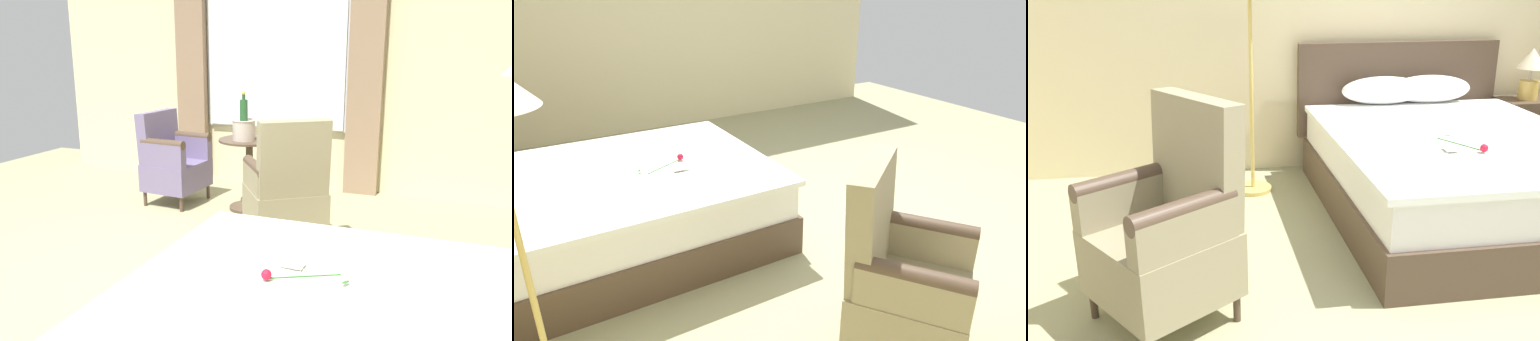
{
  "view_description": "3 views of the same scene",
  "coord_description": "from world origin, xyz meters",
  "views": [
    {
      "loc": [
        2.31,
        1.87,
        1.58
      ],
      "look_at": [
        -0.97,
        0.6,
        0.7
      ],
      "focal_mm": 35.0,
      "sensor_mm": 36.0,
      "label": 1
    },
    {
      "loc": [
        -2.64,
        2.25,
        1.84
      ],
      "look_at": [
        -0.57,
        1.01,
        0.83
      ],
      "focal_mm": 32.0,
      "sensor_mm": 36.0,
      "label": 2
    },
    {
      "loc": [
        -1.22,
        -1.73,
        1.58
      ],
      "look_at": [
        -0.83,
        0.65,
        0.73
      ],
      "focal_mm": 40.0,
      "sensor_mm": 36.0,
      "label": 3
    }
  ],
  "objects": [
    {
      "name": "bed",
      "position": [
        0.46,
        1.72,
        0.32
      ],
      "size": [
        1.68,
        2.17,
        1.04
      ],
      "color": "#4C3B2C",
      "rests_on": "ground"
    },
    {
      "name": "armchair_by_window",
      "position": [
        -1.36,
        0.71,
        0.45
      ],
      "size": [
        0.8,
        0.79,
        1.05
      ],
      "color": "#4C3B2C",
      "rests_on": "ground"
    },
    {
      "name": "ground_plane",
      "position": [
        0.0,
        0.0,
        0.0
      ],
      "size": [
        7.8,
        7.8,
        0.0
      ],
      "primitive_type": "plane",
      "color": "#9A9871"
    },
    {
      "name": "wall_far_side",
      "position": [
        3.21,
        0.0,
        1.54
      ],
      "size": [
        0.12,
        5.74,
        3.07
      ],
      "color": "beige",
      "rests_on": "ground"
    }
  ]
}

